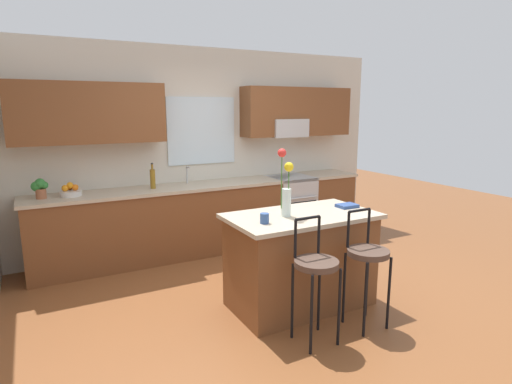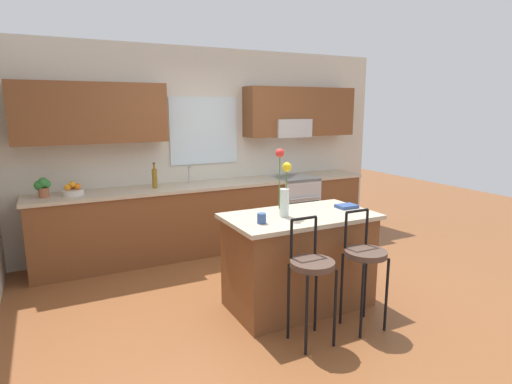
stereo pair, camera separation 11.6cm
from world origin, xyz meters
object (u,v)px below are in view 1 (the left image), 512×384
fruit_bowl_oranges (70,192)px  potted_plant_small (40,187)px  bar_stool_near (316,269)px  mug_ceramic (265,218)px  cookbook (347,206)px  flower_vase (286,188)px  bottle_olive_oil (153,178)px  kitchen_island (301,260)px  oven_range (290,207)px  bar_stool_middle (367,258)px

fruit_bowl_oranges → potted_plant_small: (-0.31, -0.00, 0.08)m
bar_stool_near → mug_ceramic: size_ratio=11.58×
cookbook → flower_vase: bearing=-179.5°
bottle_olive_oil → potted_plant_small: size_ratio=1.42×
kitchen_island → bottle_olive_oil: size_ratio=4.41×
bottle_olive_oil → cookbook: bearing=-52.7°
bar_stool_near → cookbook: (0.84, 0.62, 0.30)m
oven_range → fruit_bowl_oranges: 3.01m
bar_stool_near → potted_plant_small: size_ratio=4.59×
oven_range → cookbook: bearing=-106.0°
flower_vase → potted_plant_small: flower_vase is taller
bar_stool_near → potted_plant_small: bearing=126.5°
mug_ceramic → potted_plant_small: potted_plant_small is taller
fruit_bowl_oranges → potted_plant_small: size_ratio=1.06×
potted_plant_small → cookbook: bearing=-35.3°
mug_ceramic → cookbook: 1.04m
oven_range → mug_ceramic: mug_ceramic is taller
bar_stool_near → bar_stool_middle: same height
mug_ceramic → fruit_bowl_oranges: size_ratio=0.37×
bar_stool_middle → mug_ceramic: size_ratio=11.58×
flower_vase → bottle_olive_oil: bearing=110.7°
bar_stool_near → potted_plant_small: potted_plant_small is taller
kitchen_island → bottle_olive_oil: (-0.91, 1.94, 0.59)m
flower_vase → fruit_bowl_oranges: flower_vase is taller
oven_range → fruit_bowl_oranges: fruit_bowl_oranges is taller
mug_ceramic → bottle_olive_oil: size_ratio=0.28×
bottle_olive_oil → potted_plant_small: bottle_olive_oil is taller
bar_stool_middle → flower_vase: size_ratio=1.65×
oven_range → bar_stool_middle: (-0.83, -2.53, 0.18)m
bar_stool_middle → cookbook: bar_stool_middle is taller
bar_stool_near → cookbook: bar_stool_near is taller
potted_plant_small → bar_stool_middle: bearing=-46.3°
bar_stool_middle → kitchen_island: bearing=114.2°
kitchen_island → potted_plant_small: (-2.16, 1.94, 0.58)m
bar_stool_near → flower_vase: (0.10, 0.62, 0.55)m
bar_stool_middle → potted_plant_small: 3.55m
bar_stool_middle → potted_plant_small: size_ratio=4.59×
kitchen_island → bottle_olive_oil: 2.22m
oven_range → bottle_olive_oil: bottle_olive_oil is taller
bar_stool_near → bar_stool_middle: bearing=0.0°
bar_stool_near → fruit_bowl_oranges: bearing=121.7°
oven_range → flower_vase: (-1.28, -1.91, 0.73)m
oven_range → potted_plant_small: size_ratio=4.06×
mug_ceramic → bottle_olive_oil: (-0.44, 2.05, 0.08)m
cookbook → bar_stool_near: bearing=-143.3°
oven_range → bar_stool_near: 2.89m
kitchen_island → fruit_bowl_oranges: 2.73m
mug_ceramic → cookbook: bearing=7.0°
oven_range → mug_ceramic: (-1.58, -2.03, 0.51)m
oven_range → bar_stool_near: (-1.38, -2.53, 0.18)m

